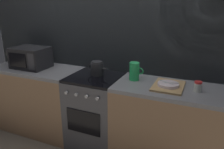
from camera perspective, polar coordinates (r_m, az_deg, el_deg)
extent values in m
plane|color=#6B6054|center=(3.02, -3.98, -16.85)|extent=(8.00, 8.00, 0.00)
cube|color=gray|center=(2.81, -1.43, 7.31)|extent=(3.60, 0.05, 2.40)
cube|color=#A8B2BC|center=(2.79, -1.63, 7.23)|extent=(3.58, 0.01, 2.39)
cube|color=#997251|center=(3.28, -18.34, -6.20)|extent=(1.20, 0.60, 0.86)
cube|color=gray|center=(3.12, -19.15, 1.36)|extent=(1.20, 0.60, 0.04)
cube|color=#4C4C51|center=(2.79, -4.17, -9.52)|extent=(0.60, 0.60, 0.87)
cube|color=black|center=(2.61, -4.40, -0.75)|extent=(0.59, 0.59, 0.03)
cube|color=black|center=(2.55, -7.43, -12.09)|extent=(0.42, 0.01, 0.28)
cylinder|color=#B7B7BC|center=(2.49, -11.69, -4.62)|extent=(0.04, 0.02, 0.04)
cylinder|color=#B7B7BC|center=(2.43, -9.21, -5.13)|extent=(0.04, 0.02, 0.04)
cylinder|color=#B7B7BC|center=(2.36, -6.59, -5.65)|extent=(0.04, 0.02, 0.04)
cylinder|color=#B7B7BC|center=(2.31, -3.82, -6.20)|extent=(0.04, 0.02, 0.04)
cube|color=#997251|center=(2.55, 14.55, -13.13)|extent=(1.20, 0.60, 0.86)
cube|color=gray|center=(2.35, 15.41, -3.70)|extent=(1.20, 0.60, 0.04)
cube|color=black|center=(3.11, -20.19, 4.13)|extent=(0.46, 0.34, 0.27)
cube|color=black|center=(3.03, -23.19, 3.42)|extent=(0.28, 0.01, 0.17)
cube|color=#333338|center=(2.88, -20.13, 3.06)|extent=(0.09, 0.01, 0.21)
cylinder|color=#262628|center=(2.63, -3.93, 1.47)|extent=(0.15, 0.15, 0.15)
cylinder|color=#262628|center=(2.61, -3.97, 3.22)|extent=(0.13, 0.13, 0.02)
cone|color=#262628|center=(2.58, -1.77, 1.51)|extent=(0.10, 0.04, 0.05)
torus|color=#262628|center=(2.67, -5.55, 1.84)|extent=(0.08, 0.01, 0.08)
cylinder|color=green|center=(2.46, 5.75, 0.83)|extent=(0.11, 0.11, 0.20)
torus|color=green|center=(2.44, 7.25, 0.86)|extent=(0.08, 0.01, 0.08)
cube|color=tan|center=(2.35, 14.34, -2.86)|extent=(0.30, 0.40, 0.02)
cylinder|color=silver|center=(2.32, 14.29, -2.63)|extent=(0.22, 0.22, 0.01)
cylinder|color=silver|center=(2.32, 14.31, -2.31)|extent=(0.21, 0.21, 0.01)
cylinder|color=silver|center=(2.31, 14.82, -2.12)|extent=(0.16, 0.07, 0.01)
cube|color=silver|center=(2.33, 13.89, -1.91)|extent=(0.16, 0.09, 0.00)
cylinder|color=silver|center=(2.30, 21.21, -3.11)|extent=(0.08, 0.08, 0.08)
cylinder|color=red|center=(2.29, 21.36, -1.89)|extent=(0.07, 0.07, 0.02)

